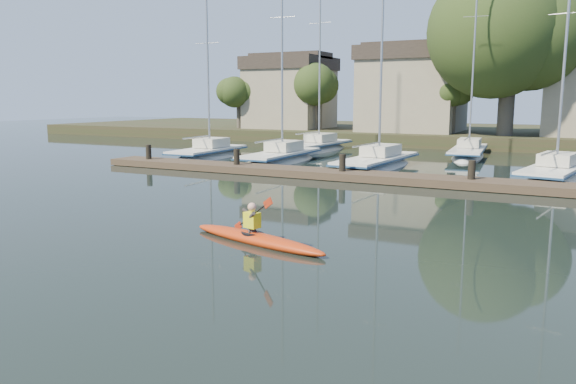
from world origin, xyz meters
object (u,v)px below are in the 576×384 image
at_px(sailboat_5, 317,154).
at_px(kayak, 256,236).
at_px(sailboat_2, 377,172).
at_px(sailboat_0, 208,161).
at_px(sailboat_3, 554,184).
at_px(sailboat_1, 280,166).
at_px(dock, 403,179).
at_px(sailboat_6, 468,159).

bearing_deg(sailboat_5, kayak, -66.71).
xyz_separation_m(kayak, sailboat_2, (-2.23, 17.07, -0.38)).
relative_size(sailboat_0, sailboat_3, 0.95).
distance_m(sailboat_1, sailboat_5, 7.89).
distance_m(dock, sailboat_5, 16.03).
bearing_deg(sailboat_3, sailboat_1, -171.56).
xyz_separation_m(sailboat_1, sailboat_2, (6.10, -0.08, 0.00)).
xyz_separation_m(dock, sailboat_5, (-9.96, 12.55, -0.40)).
height_order(sailboat_3, sailboat_6, sailboat_6).
distance_m(dock, sailboat_0, 15.03).
distance_m(sailboat_2, sailboat_3, 8.93).
height_order(sailboat_1, sailboat_5, sailboat_5).
height_order(sailboat_1, sailboat_6, sailboat_6).
bearing_deg(sailboat_5, dock, -48.92).
relative_size(kayak, sailboat_1, 0.32).
height_order(dock, sailboat_3, sailboat_3).
height_order(dock, sailboat_5, sailboat_5).
height_order(sailboat_1, sailboat_3, sailboat_1).
distance_m(kayak, sailboat_2, 17.21).
bearing_deg(kayak, sailboat_1, 130.32).
bearing_deg(sailboat_1, sailboat_2, -1.60).
bearing_deg(sailboat_3, sailboat_2, -172.02).
bearing_deg(sailboat_1, sailboat_0, 178.31).
xyz_separation_m(sailboat_2, sailboat_5, (-7.17, 7.89, 0.00)).
bearing_deg(sailboat_5, sailboat_3, -24.30).
distance_m(kayak, sailboat_0, 21.99).
height_order(kayak, sailboat_1, sailboat_1).
distance_m(sailboat_1, sailboat_6, 12.98).
distance_m(sailboat_3, sailboat_6, 10.76).
height_order(dock, sailboat_0, sailboat_0).
distance_m(sailboat_2, sailboat_6, 9.56).
bearing_deg(sailboat_0, sailboat_5, 58.14).
xyz_separation_m(dock, sailboat_2, (-2.79, 4.66, -0.40)).
relative_size(sailboat_0, sailboat_1, 0.86).
bearing_deg(sailboat_6, sailboat_5, -179.18).
distance_m(kayak, sailboat_3, 18.07).
relative_size(kayak, sailboat_0, 0.37).
height_order(dock, sailboat_6, sailboat_6).
bearing_deg(sailboat_6, kayak, -97.39).
xyz_separation_m(kayak, dock, (0.56, 12.41, 0.02)).
relative_size(sailboat_0, sailboat_5, 0.81).
relative_size(kayak, sailboat_6, 0.31).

